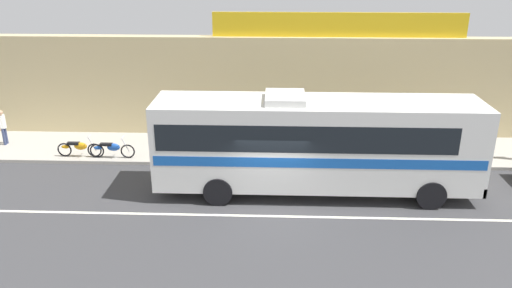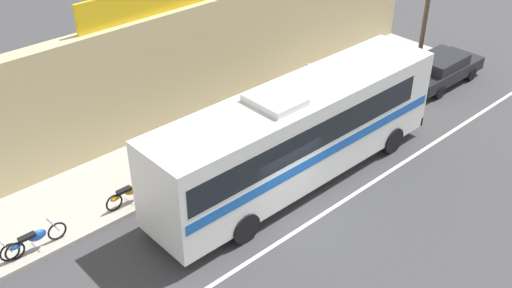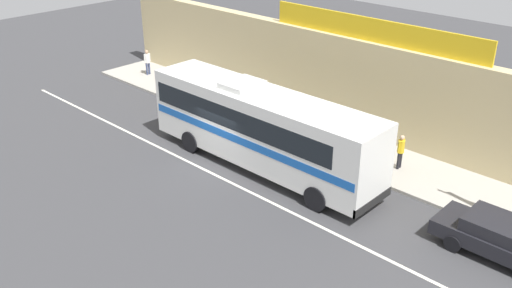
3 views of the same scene
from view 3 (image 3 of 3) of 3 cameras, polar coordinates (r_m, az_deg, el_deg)
The scene contains 13 objects.
ground_plane at distance 25.40m, azimuth -3.84°, elevation -2.08°, with size 70.00×70.00×0.00m, color #3A3A3D.
sidewalk_slab at distance 28.77m, azimuth 3.74°, elevation 1.57°, with size 30.00×3.60×0.14m, color #A8A399.
storefront_facade at distance 29.50m, azimuth 6.57°, elevation 6.95°, with size 30.00×0.70×4.80m, color tan.
storefront_billboard at distance 27.09m, azimuth 11.91°, elevation 11.38°, with size 11.53×0.12×1.10m, color gold.
road_center_stripe at distance 24.94m, azimuth -5.18°, elevation -2.69°, with size 30.00×0.14×0.01m, color silver.
intercity_bus at distance 24.26m, azimuth 0.46°, elevation 2.00°, with size 11.70×2.60×3.78m.
parked_car at distance 20.96m, azimuth 23.92°, elevation -8.79°, with size 4.55×1.91×1.37m.
motorcycle_orange at distance 33.36m, azimuth -8.86°, elevation 5.73°, with size 1.93×0.56×0.94m.
motorcycle_purple at distance 29.92m, azimuth -3.17°, elevation 3.61°, with size 1.90×0.56×0.94m.
motorcycle_blue at distance 32.24m, azimuth -7.33°, elevation 5.11°, with size 1.96×0.56×0.94m.
pedestrian_by_curb at distance 36.98m, azimuth -11.09°, elevation 8.41°, with size 0.30×0.48×1.63m.
pedestrian_near_shop at distance 25.12m, azimuth 14.63°, elevation -0.53°, with size 0.30×0.48×1.60m.
pedestrian_far_left at distance 26.52m, azimuth 6.81°, elevation 1.59°, with size 0.30×0.48×1.59m.
Camera 3 is at (16.62, -15.09, 11.89)m, focal length 38.98 mm.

